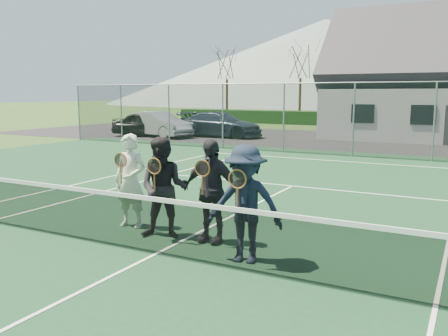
# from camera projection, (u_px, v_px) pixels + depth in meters

# --- Properties ---
(ground) EXTENTS (220.00, 220.00, 0.00)m
(ground) POSITION_uv_depth(u_px,v_px,m) (381.00, 143.00, 25.02)
(ground) COLOR #29491A
(ground) RESTS_ON ground
(court_surface) EXTENTS (30.00, 30.00, 0.02)m
(court_surface) POSITION_uv_depth(u_px,v_px,m) (155.00, 255.00, 7.58)
(court_surface) COLOR #14381E
(court_surface) RESTS_ON ground
(tarmac_carpark) EXTENTS (40.00, 12.00, 0.01)m
(tarmac_carpark) POSITION_uv_depth(u_px,v_px,m) (308.00, 139.00, 26.88)
(tarmac_carpark) COLOR black
(tarmac_carpark) RESTS_ON ground
(hedge_row) EXTENTS (40.00, 1.20, 1.10)m
(hedge_row) POSITION_uv_depth(u_px,v_px,m) (410.00, 121.00, 35.40)
(hedge_row) COLOR black
(hedge_row) RESTS_ON ground
(hill_west) EXTENTS (110.00, 110.00, 18.00)m
(hill_west) POSITION_uv_depth(u_px,v_px,m) (325.00, 63.00, 100.62)
(hill_west) COLOR slate
(hill_west) RESTS_ON ground
(car_a) EXTENTS (4.67, 3.02, 1.48)m
(car_a) POSITION_uv_depth(u_px,v_px,m) (149.00, 124.00, 28.49)
(car_a) COLOR black
(car_a) RESTS_ON ground
(car_b) EXTENTS (4.79, 2.56, 1.50)m
(car_b) POSITION_uv_depth(u_px,v_px,m) (158.00, 124.00, 28.12)
(car_b) COLOR #9C9EA5
(car_b) RESTS_ON ground
(car_c) EXTENTS (5.15, 2.16, 1.49)m
(car_c) POSITION_uv_depth(u_px,v_px,m) (220.00, 125.00, 28.04)
(car_c) COLOR #192433
(car_c) RESTS_ON ground
(court_markings) EXTENTS (11.03, 23.83, 0.01)m
(court_markings) POSITION_uv_depth(u_px,v_px,m) (155.00, 254.00, 7.58)
(court_markings) COLOR white
(court_markings) RESTS_ON court_surface
(tennis_net) EXTENTS (11.68, 0.08, 1.10)m
(tennis_net) POSITION_uv_depth(u_px,v_px,m) (155.00, 223.00, 7.50)
(tennis_net) COLOR slate
(tennis_net) RESTS_ON ground
(perimeter_fence) EXTENTS (30.07, 0.07, 3.02)m
(perimeter_fence) POSITION_uv_depth(u_px,v_px,m) (354.00, 120.00, 19.12)
(perimeter_fence) COLOR slate
(perimeter_fence) RESTS_ON ground
(tree_a) EXTENTS (3.20, 3.20, 7.77)m
(tree_a) POSITION_uv_depth(u_px,v_px,m) (227.00, 57.00, 42.88)
(tree_a) COLOR #332012
(tree_a) RESTS_ON ground
(tree_b) EXTENTS (3.20, 3.20, 7.77)m
(tree_b) POSITION_uv_depth(u_px,v_px,m) (301.00, 54.00, 39.63)
(tree_b) COLOR #3C2916
(tree_b) RESTS_ON ground
(tree_c) EXTENTS (3.20, 3.20, 7.77)m
(tree_c) POSITION_uv_depth(u_px,v_px,m) (445.00, 49.00, 34.53)
(tree_c) COLOR #3D2716
(tree_c) RESTS_ON ground
(player_a) EXTENTS (0.71, 0.54, 1.80)m
(player_a) POSITION_uv_depth(u_px,v_px,m) (131.00, 181.00, 9.05)
(player_a) COLOR silver
(player_a) RESTS_ON court_surface
(player_b) EXTENTS (1.05, 0.93, 1.80)m
(player_b) POSITION_uv_depth(u_px,v_px,m) (164.00, 188.00, 8.36)
(player_b) COLOR black
(player_b) RESTS_ON court_surface
(player_c) EXTENTS (1.06, 0.51, 1.80)m
(player_c) POSITION_uv_depth(u_px,v_px,m) (211.00, 191.00, 8.12)
(player_c) COLOR black
(player_c) RESTS_ON court_surface
(player_d) EXTENTS (1.25, 0.84, 1.80)m
(player_d) POSITION_uv_depth(u_px,v_px,m) (245.00, 204.00, 7.14)
(player_d) COLOR black
(player_d) RESTS_ON court_surface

